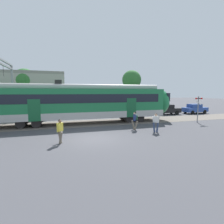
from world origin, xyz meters
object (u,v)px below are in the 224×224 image
pedestrian_yellow (60,130)px  pedestrian_navy (135,119)px  pedestrian_white (156,121)px  parked_car_black (167,109)px  parked_car_blue (195,109)px  crossing_signal (198,105)px

pedestrian_yellow → pedestrian_navy: size_ratio=1.00×
pedestrian_yellow → pedestrian_white: same height
parked_car_black → pedestrian_yellow: bearing=-144.7°
pedestrian_yellow → parked_car_blue: bearing=27.6°
pedestrian_white → parked_car_blue: 16.47m
pedestrian_navy → pedestrian_white: same height
crossing_signal → pedestrian_yellow: bearing=-165.1°
pedestrian_navy → parked_car_black: pedestrian_navy is taller
parked_car_blue → parked_car_black: bearing=176.6°
pedestrian_navy → parked_car_black: bearing=43.1°
parked_car_black → crossing_signal: size_ratio=1.36×
crossing_signal → parked_car_blue: bearing=49.5°
pedestrian_navy → pedestrian_white: 1.95m
parked_car_blue → pedestrian_white: bearing=-142.9°
pedestrian_navy → crossing_signal: 8.64m
pedestrian_yellow → parked_car_black: size_ratio=0.41×
parked_car_blue → crossing_signal: size_ratio=1.36×
pedestrian_yellow → pedestrian_white: size_ratio=1.00×
pedestrian_white → parked_car_black: (8.09, 10.25, -0.21)m
pedestrian_yellow → crossing_signal: bearing=14.9°
parked_car_black → crossing_signal: bearing=-97.5°
pedestrian_yellow → pedestrian_white: (7.95, 1.09, 0.03)m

